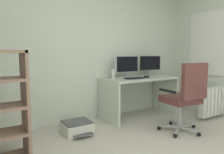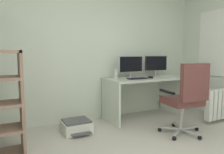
{
  "view_description": "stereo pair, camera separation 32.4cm",
  "coord_description": "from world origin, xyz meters",
  "px_view_note": "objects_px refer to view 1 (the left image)",
  "views": [
    {
      "loc": [
        -1.55,
        -1.02,
        1.17
      ],
      "look_at": [
        0.22,
        1.68,
        0.82
      ],
      "focal_mm": 34.34,
      "sensor_mm": 36.0,
      "label": 1
    },
    {
      "loc": [
        -1.27,
        -1.19,
        1.17
      ],
      "look_at": [
        0.22,
        1.68,
        0.82
      ],
      "focal_mm": 34.34,
      "sensor_mm": 36.0,
      "label": 2
    }
  ],
  "objects_px": {
    "keyboard": "(134,78)",
    "office_chair": "(185,95)",
    "printer": "(77,127)",
    "monitor_secondary": "(150,64)",
    "desktop_speaker": "(113,74)",
    "desk": "(139,88)",
    "radiator": "(218,100)",
    "computer_mouse": "(147,77)",
    "monitor_main": "(127,65)"
  },
  "relations": [
    {
      "from": "monitor_main",
      "to": "radiator",
      "type": "height_order",
      "value": "monitor_main"
    },
    {
      "from": "printer",
      "to": "office_chair",
      "type": "bearing_deg",
      "value": -32.99
    },
    {
      "from": "desktop_speaker",
      "to": "office_chair",
      "type": "height_order",
      "value": "office_chair"
    },
    {
      "from": "desk",
      "to": "printer",
      "type": "height_order",
      "value": "desk"
    },
    {
      "from": "keyboard",
      "to": "computer_mouse",
      "type": "bearing_deg",
      "value": 4.15
    },
    {
      "from": "office_chair",
      "to": "printer",
      "type": "height_order",
      "value": "office_chair"
    },
    {
      "from": "monitor_secondary",
      "to": "radiator",
      "type": "xyz_separation_m",
      "value": [
        0.82,
        -0.95,
        -0.65
      ]
    },
    {
      "from": "keyboard",
      "to": "radiator",
      "type": "bearing_deg",
      "value": -23.26
    },
    {
      "from": "computer_mouse",
      "to": "office_chair",
      "type": "bearing_deg",
      "value": -78.27
    },
    {
      "from": "printer",
      "to": "radiator",
      "type": "height_order",
      "value": "radiator"
    },
    {
      "from": "desk",
      "to": "office_chair",
      "type": "relative_size",
      "value": 1.34
    },
    {
      "from": "computer_mouse",
      "to": "desktop_speaker",
      "type": "relative_size",
      "value": 0.59
    },
    {
      "from": "monitor_secondary",
      "to": "printer",
      "type": "distance_m",
      "value": 1.94
    },
    {
      "from": "keyboard",
      "to": "computer_mouse",
      "type": "distance_m",
      "value": 0.29
    },
    {
      "from": "office_chair",
      "to": "printer",
      "type": "bearing_deg",
      "value": 147.01
    },
    {
      "from": "office_chair",
      "to": "monitor_secondary",
      "type": "bearing_deg",
      "value": 71.46
    },
    {
      "from": "desk",
      "to": "radiator",
      "type": "bearing_deg",
      "value": -34.72
    },
    {
      "from": "desk",
      "to": "monitor_main",
      "type": "distance_m",
      "value": 0.49
    },
    {
      "from": "desk",
      "to": "printer",
      "type": "relative_size",
      "value": 3.05
    },
    {
      "from": "computer_mouse",
      "to": "desktop_speaker",
      "type": "bearing_deg",
      "value": 177.12
    },
    {
      "from": "desk",
      "to": "radiator",
      "type": "height_order",
      "value": "desk"
    },
    {
      "from": "monitor_secondary",
      "to": "desktop_speaker",
      "type": "bearing_deg",
      "value": -177.01
    },
    {
      "from": "desk",
      "to": "monitor_main",
      "type": "xyz_separation_m",
      "value": [
        -0.2,
        0.12,
        0.43
      ]
    },
    {
      "from": "desktop_speaker",
      "to": "office_chair",
      "type": "distance_m",
      "value": 1.24
    },
    {
      "from": "monitor_main",
      "to": "monitor_secondary",
      "type": "bearing_deg",
      "value": 0.01
    },
    {
      "from": "printer",
      "to": "radiator",
      "type": "bearing_deg",
      "value": -14.71
    },
    {
      "from": "desk",
      "to": "office_chair",
      "type": "height_order",
      "value": "office_chair"
    },
    {
      "from": "monitor_secondary",
      "to": "printer",
      "type": "height_order",
      "value": "monitor_secondary"
    },
    {
      "from": "desktop_speaker",
      "to": "computer_mouse",
      "type": "bearing_deg",
      "value": -18.69
    },
    {
      "from": "desktop_speaker",
      "to": "printer",
      "type": "distance_m",
      "value": 1.11
    },
    {
      "from": "monitor_main",
      "to": "monitor_secondary",
      "type": "relative_size",
      "value": 1.1
    },
    {
      "from": "office_chair",
      "to": "desk",
      "type": "bearing_deg",
      "value": 89.47
    },
    {
      "from": "monitor_main",
      "to": "office_chair",
      "type": "height_order",
      "value": "monitor_main"
    },
    {
      "from": "radiator",
      "to": "printer",
      "type": "bearing_deg",
      "value": 165.29
    },
    {
      "from": "keyboard",
      "to": "computer_mouse",
      "type": "xyz_separation_m",
      "value": [
        0.29,
        0.01,
        0.01
      ]
    },
    {
      "from": "monitor_main",
      "to": "monitor_secondary",
      "type": "height_order",
      "value": "monitor_main"
    },
    {
      "from": "monitor_main",
      "to": "printer",
      "type": "relative_size",
      "value": 1.11
    },
    {
      "from": "monitor_secondary",
      "to": "computer_mouse",
      "type": "height_order",
      "value": "monitor_secondary"
    },
    {
      "from": "radiator",
      "to": "monitor_main",
      "type": "bearing_deg",
      "value": 145.83
    },
    {
      "from": "monitor_secondary",
      "to": "office_chair",
      "type": "xyz_separation_m",
      "value": [
        -0.39,
        -1.15,
        -0.39
      ]
    },
    {
      "from": "keyboard",
      "to": "office_chair",
      "type": "xyz_separation_m",
      "value": [
        0.22,
        -0.89,
        -0.17
      ]
    },
    {
      "from": "keyboard",
      "to": "desk",
      "type": "bearing_deg",
      "value": 32.75
    },
    {
      "from": "desk",
      "to": "monitor_secondary",
      "type": "height_order",
      "value": "monitor_secondary"
    },
    {
      "from": "monitor_secondary",
      "to": "computer_mouse",
      "type": "bearing_deg",
      "value": -142.32
    },
    {
      "from": "radiator",
      "to": "computer_mouse",
      "type": "bearing_deg",
      "value": 148.39
    },
    {
      "from": "computer_mouse",
      "to": "printer",
      "type": "distance_m",
      "value": 1.54
    },
    {
      "from": "desktop_speaker",
      "to": "radiator",
      "type": "height_order",
      "value": "desktop_speaker"
    },
    {
      "from": "desktop_speaker",
      "to": "office_chair",
      "type": "xyz_separation_m",
      "value": [
        0.53,
        -1.1,
        -0.24
      ]
    },
    {
      "from": "monitor_main",
      "to": "radiator",
      "type": "relative_size",
      "value": 0.49
    },
    {
      "from": "desktop_speaker",
      "to": "radiator",
      "type": "relative_size",
      "value": 0.16
    }
  ]
}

